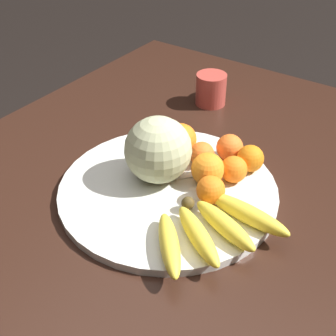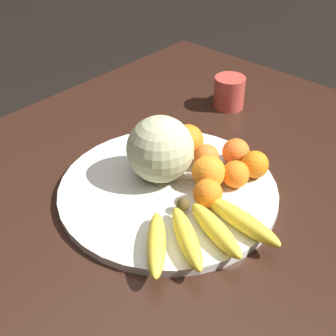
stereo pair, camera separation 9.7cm
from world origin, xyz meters
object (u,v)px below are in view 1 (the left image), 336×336
(banana_bunch, at_px, (213,228))
(orange_back_left, at_px, (230,147))
(fruit_bowl, at_px, (168,190))
(orange_mid_center, at_px, (181,139))
(orange_back_right, at_px, (211,190))
(orange_front_left, at_px, (203,154))
(orange_side_extra, at_px, (250,158))
(kitchen_table, at_px, (162,237))
(produce_tag, at_px, (188,174))
(ceramic_mug, at_px, (211,89))
(melon, at_px, (158,150))
(orange_front_right, at_px, (208,169))
(orange_top_small, at_px, (234,169))

(banana_bunch, bearing_deg, orange_back_left, 139.05)
(orange_back_left, bearing_deg, fruit_bowl, 161.75)
(orange_mid_center, height_order, orange_back_left, orange_mid_center)
(fruit_bowl, distance_m, orange_back_right, 0.11)
(fruit_bowl, bearing_deg, orange_back_right, -83.70)
(orange_front_left, height_order, orange_back_left, orange_back_left)
(fruit_bowl, xyz_separation_m, orange_mid_center, (0.12, 0.05, 0.05))
(fruit_bowl, xyz_separation_m, orange_side_extra, (0.16, -0.11, 0.04))
(kitchen_table, distance_m, banana_bunch, 0.19)
(fruit_bowl, xyz_separation_m, produce_tag, (0.06, -0.01, 0.01))
(orange_side_extra, bearing_deg, fruit_bowl, 144.02)
(orange_mid_center, bearing_deg, ceramic_mug, 16.60)
(melon, height_order, orange_mid_center, melon)
(melon, xyz_separation_m, orange_front_right, (0.04, -0.10, -0.04))
(banana_bunch, bearing_deg, fruit_bowl, -178.42)
(orange_front_left, height_order, orange_back_right, orange_back_right)
(orange_mid_center, height_order, ceramic_mug, orange_mid_center)
(orange_mid_center, bearing_deg, orange_front_left, -99.88)
(banana_bunch, distance_m, produce_tag, 0.20)
(kitchen_table, relative_size, orange_top_small, 25.60)
(orange_back_left, relative_size, orange_side_extra, 1.02)
(orange_back_left, bearing_deg, orange_front_right, -177.31)
(produce_tag, distance_m, ceramic_mug, 0.37)
(fruit_bowl, distance_m, banana_bunch, 0.17)
(orange_front_right, xyz_separation_m, ceramic_mug, (0.34, 0.19, -0.01))
(orange_front_left, bearing_deg, orange_back_left, -33.99)
(orange_back_right, bearing_deg, orange_top_small, -2.75)
(orange_front_right, xyz_separation_m, orange_back_right, (-0.05, -0.04, -0.01))
(orange_mid_center, distance_m, orange_back_left, 0.11)
(orange_front_left, bearing_deg, ceramic_mug, 27.34)
(orange_side_extra, xyz_separation_m, produce_tag, (-0.09, 0.10, -0.03))
(orange_top_small, height_order, ceramic_mug, ceramic_mug)
(fruit_bowl, distance_m, produce_tag, 0.06)
(produce_tag, bearing_deg, orange_back_left, 18.05)
(fruit_bowl, bearing_deg, ceramic_mug, 18.34)
(orange_side_extra, bearing_deg, melon, 132.87)
(fruit_bowl, xyz_separation_m, orange_front_right, (0.06, -0.06, 0.04))
(orange_back_right, bearing_deg, kitchen_table, 124.40)
(kitchen_table, xyz_separation_m, orange_side_extra, (0.20, -0.10, 0.13))
(orange_back_left, bearing_deg, orange_side_extra, -100.97)
(produce_tag, bearing_deg, banana_bunch, -92.20)
(melon, xyz_separation_m, produce_tag, (0.05, -0.05, -0.07))
(fruit_bowl, bearing_deg, melon, 66.03)
(banana_bunch, height_order, orange_mid_center, orange_mid_center)
(fruit_bowl, bearing_deg, orange_side_extra, -35.98)
(orange_back_left, xyz_separation_m, orange_top_small, (-0.07, -0.05, -0.00))
(orange_side_extra, distance_m, produce_tag, 0.14)
(orange_top_small, bearing_deg, orange_mid_center, 81.34)
(orange_top_small, distance_m, produce_tag, 0.10)
(orange_back_left, xyz_separation_m, ceramic_mug, (0.24, 0.19, -0.00))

